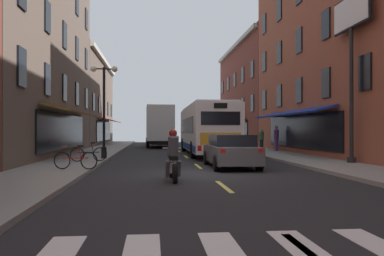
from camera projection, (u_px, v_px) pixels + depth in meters
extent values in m
cube|color=black|center=(207.00, 175.00, 14.97)|extent=(34.80, 80.00, 0.10)
cube|color=#DBCC4C|center=(224.00, 186.00, 11.49)|extent=(0.14, 2.40, 0.01)
cube|color=#DBCC4C|center=(198.00, 166.00, 17.95)|extent=(0.14, 2.40, 0.01)
cube|color=#DBCC4C|center=(186.00, 157.00, 24.42)|extent=(0.14, 2.40, 0.01)
cube|color=#DBCC4C|center=(179.00, 151.00, 30.89)|extent=(0.14, 2.40, 0.01)
cube|color=#DBCC4C|center=(174.00, 148.00, 37.36)|extent=(0.14, 2.40, 0.01)
cube|color=#DBCC4C|center=(171.00, 145.00, 43.83)|extent=(0.14, 2.40, 0.01)
cube|color=#DBCC4C|center=(169.00, 143.00, 50.29)|extent=(0.14, 2.40, 0.01)
cube|color=gray|center=(45.00, 173.00, 14.38)|extent=(3.00, 80.00, 0.14)
cube|color=gray|center=(357.00, 170.00, 15.56)|extent=(3.00, 80.00, 0.14)
cube|color=black|center=(64.00, 131.00, 24.20)|extent=(0.10, 12.00, 2.10)
cube|color=brown|center=(76.00, 112.00, 24.27)|extent=(1.38, 11.20, 0.44)
cube|color=black|center=(22.00, 67.00, 16.25)|extent=(0.10, 1.00, 1.60)
cube|color=black|center=(47.00, 80.00, 20.23)|extent=(0.10, 1.00, 1.60)
cube|color=black|center=(65.00, 88.00, 24.21)|extent=(0.10, 1.00, 1.60)
cube|color=black|center=(77.00, 94.00, 28.19)|extent=(0.10, 1.00, 1.60)
cube|color=black|center=(86.00, 98.00, 32.17)|extent=(0.10, 1.00, 1.60)
cube|color=black|center=(47.00, 17.00, 20.25)|extent=(0.10, 1.00, 1.60)
cube|color=black|center=(65.00, 35.00, 24.23)|extent=(0.10, 1.00, 1.60)
cube|color=black|center=(77.00, 49.00, 28.21)|extent=(0.10, 1.00, 1.60)
cube|color=black|center=(86.00, 59.00, 32.19)|extent=(0.10, 1.00, 1.60)
cube|color=black|center=(77.00, 4.00, 28.23)|extent=(0.10, 1.00, 1.60)
cube|color=black|center=(86.00, 19.00, 32.21)|extent=(0.10, 1.00, 1.60)
cube|color=brown|center=(67.00, 102.00, 43.71)|extent=(8.00, 19.90, 9.51)
cube|color=#B2AD9E|center=(105.00, 62.00, 44.15)|extent=(0.44, 19.40, 0.40)
cube|color=black|center=(104.00, 131.00, 44.10)|extent=(0.10, 12.00, 2.10)
cube|color=maroon|center=(111.00, 120.00, 44.17)|extent=(1.38, 11.20, 0.44)
cube|color=black|center=(93.00, 102.00, 36.15)|extent=(0.10, 1.00, 1.60)
cube|color=black|center=(99.00, 105.00, 40.13)|extent=(0.10, 1.00, 1.60)
cube|color=black|center=(104.00, 107.00, 44.11)|extent=(0.10, 1.00, 1.60)
cube|color=black|center=(108.00, 109.00, 48.09)|extent=(0.10, 1.00, 1.60)
cube|color=black|center=(111.00, 111.00, 52.07)|extent=(0.10, 1.00, 1.60)
cube|color=brown|center=(359.00, 29.00, 26.10)|extent=(8.00, 19.90, 16.49)
cube|color=black|center=(299.00, 131.00, 25.66)|extent=(0.10, 12.00, 2.10)
cube|color=navy|center=(288.00, 113.00, 25.60)|extent=(1.38, 11.20, 0.44)
cube|color=black|center=(365.00, 72.00, 17.72)|extent=(0.10, 1.00, 1.60)
cube|color=black|center=(326.00, 83.00, 21.70)|extent=(0.10, 1.00, 1.60)
cube|color=black|center=(299.00, 90.00, 25.68)|extent=(0.10, 1.00, 1.60)
cube|color=black|center=(279.00, 96.00, 29.66)|extent=(0.10, 1.00, 1.60)
cube|color=black|center=(264.00, 100.00, 33.64)|extent=(0.10, 1.00, 1.60)
cube|color=black|center=(365.00, 1.00, 17.74)|extent=(0.10, 1.00, 1.60)
cube|color=black|center=(326.00, 24.00, 21.72)|extent=(0.10, 1.00, 1.60)
cube|color=black|center=(299.00, 41.00, 25.70)|extent=(0.10, 1.00, 1.60)
cube|color=black|center=(279.00, 53.00, 29.68)|extent=(0.10, 1.00, 1.60)
cube|color=black|center=(264.00, 62.00, 33.66)|extent=(0.10, 1.00, 1.60)
cube|color=black|center=(279.00, 10.00, 29.69)|extent=(0.10, 1.00, 1.60)
cube|color=black|center=(264.00, 24.00, 33.67)|extent=(0.10, 1.00, 1.60)
cube|color=brown|center=(269.00, 95.00, 45.99)|extent=(8.00, 19.90, 11.48)
cube|color=#B2AD9E|center=(234.00, 47.00, 45.61)|extent=(0.44, 19.40, 0.40)
cube|color=black|center=(235.00, 131.00, 45.56)|extent=(0.10, 12.00, 2.10)
cube|color=brown|center=(229.00, 120.00, 45.50)|extent=(1.38, 11.20, 0.44)
cube|color=black|center=(252.00, 103.00, 37.62)|extent=(0.10, 1.00, 1.60)
cube|color=black|center=(243.00, 106.00, 41.60)|extent=(0.10, 1.00, 1.60)
cube|color=black|center=(235.00, 108.00, 45.58)|extent=(0.10, 1.00, 1.60)
cube|color=black|center=(228.00, 110.00, 49.56)|extent=(0.10, 1.00, 1.60)
cube|color=black|center=(223.00, 111.00, 53.54)|extent=(0.10, 1.00, 1.60)
cube|color=black|center=(252.00, 69.00, 37.64)|extent=(0.10, 1.00, 1.60)
cube|color=black|center=(243.00, 75.00, 41.62)|extent=(0.10, 1.00, 1.60)
cube|color=black|center=(235.00, 80.00, 45.60)|extent=(0.10, 1.00, 1.60)
cube|color=black|center=(228.00, 84.00, 49.58)|extent=(0.10, 1.00, 1.60)
cube|color=black|center=(223.00, 87.00, 53.56)|extent=(0.10, 1.00, 1.60)
cylinder|color=black|center=(351.00, 95.00, 18.31)|extent=(0.18, 0.18, 6.24)
cylinder|color=black|center=(352.00, 160.00, 18.30)|extent=(0.40, 0.40, 0.24)
cube|color=black|center=(351.00, 12.00, 18.34)|extent=(0.10, 3.26, 1.56)
cube|color=silver|center=(350.00, 12.00, 18.33)|extent=(0.04, 3.10, 1.40)
cube|color=silver|center=(352.00, 12.00, 18.34)|extent=(0.04, 3.10, 1.40)
cube|color=white|center=(206.00, 129.00, 26.53)|extent=(2.63, 12.04, 2.76)
cube|color=silver|center=(206.00, 107.00, 26.54)|extent=(2.42, 10.84, 0.16)
cube|color=black|center=(205.00, 126.00, 26.83)|extent=(2.66, 9.64, 0.96)
cube|color=#193899|center=(206.00, 146.00, 26.53)|extent=(2.66, 11.64, 0.36)
cube|color=black|center=(196.00, 127.00, 32.48)|extent=(2.25, 0.14, 1.10)
cube|color=black|center=(220.00, 118.00, 20.59)|extent=(2.05, 0.13, 0.70)
cube|color=gold|center=(220.00, 139.00, 20.58)|extent=(2.15, 0.11, 0.64)
cube|color=black|center=(220.00, 106.00, 20.59)|extent=(0.70, 0.10, 0.28)
cube|color=red|center=(199.00, 148.00, 20.46)|extent=(0.20, 0.08, 0.28)
cube|color=red|center=(241.00, 148.00, 20.66)|extent=(0.20, 0.08, 0.28)
cylinder|color=black|center=(184.00, 145.00, 30.41)|extent=(0.31, 1.00, 1.00)
cylinder|color=black|center=(214.00, 145.00, 30.63)|extent=(0.31, 1.00, 1.00)
cylinder|color=black|center=(193.00, 150.00, 22.92)|extent=(0.31, 1.00, 1.00)
cylinder|color=black|center=(234.00, 150.00, 23.14)|extent=(0.31, 1.00, 1.00)
cube|color=#B21E19|center=(158.00, 131.00, 41.05)|extent=(2.35, 2.24, 2.40)
cube|color=black|center=(158.00, 123.00, 42.10)|extent=(2.00, 0.14, 0.80)
cube|color=silver|center=(160.00, 123.00, 37.04)|extent=(2.53, 5.95, 3.14)
cube|color=maroon|center=(173.00, 122.00, 37.19)|extent=(0.14, 3.54, 0.90)
cube|color=black|center=(159.00, 141.00, 38.12)|extent=(2.07, 7.72, 0.24)
cylinder|color=black|center=(147.00, 142.00, 40.71)|extent=(0.30, 0.91, 0.90)
cylinder|color=black|center=(169.00, 142.00, 40.98)|extent=(0.30, 0.91, 0.90)
cylinder|color=black|center=(148.00, 143.00, 36.02)|extent=(0.30, 0.91, 0.90)
cylinder|color=black|center=(172.00, 143.00, 36.29)|extent=(0.30, 0.91, 0.90)
cube|color=#515154|center=(231.00, 154.00, 17.36)|extent=(1.86, 4.53, 0.71)
cube|color=black|center=(231.00, 141.00, 17.19)|extent=(1.68, 2.45, 0.51)
cube|color=red|center=(223.00, 151.00, 15.07)|extent=(0.20, 0.06, 0.14)
cube|color=red|center=(261.00, 151.00, 15.21)|extent=(0.20, 0.06, 0.14)
cylinder|color=black|center=(206.00, 158.00, 18.83)|extent=(0.22, 0.64, 0.64)
cylinder|color=black|center=(242.00, 158.00, 18.99)|extent=(0.22, 0.64, 0.64)
cylinder|color=black|center=(217.00, 163.00, 15.73)|extent=(0.22, 0.64, 0.64)
cylinder|color=black|center=(259.00, 163.00, 15.89)|extent=(0.22, 0.64, 0.64)
cube|color=maroon|center=(160.00, 139.00, 46.44)|extent=(1.92, 4.57, 0.69)
cube|color=black|center=(160.00, 134.00, 46.26)|extent=(1.74, 2.47, 0.53)
cube|color=red|center=(154.00, 137.00, 44.12)|extent=(0.20, 0.06, 0.14)
cube|color=red|center=(167.00, 137.00, 44.26)|extent=(0.20, 0.06, 0.14)
cylinder|color=black|center=(153.00, 141.00, 47.93)|extent=(0.22, 0.64, 0.64)
cylinder|color=black|center=(168.00, 141.00, 48.09)|extent=(0.22, 0.64, 0.64)
cylinder|color=black|center=(153.00, 142.00, 44.79)|extent=(0.22, 0.64, 0.64)
cylinder|color=black|center=(168.00, 142.00, 44.95)|extent=(0.22, 0.64, 0.64)
cylinder|color=black|center=(171.00, 169.00, 13.60)|extent=(0.12, 0.62, 0.62)
cylinder|color=black|center=(175.00, 173.00, 12.16)|extent=(0.14, 0.62, 0.62)
cylinder|color=#B2B2B7|center=(171.00, 160.00, 13.48)|extent=(0.08, 0.33, 0.68)
ellipsoid|color=navy|center=(172.00, 155.00, 13.06)|extent=(0.34, 0.57, 0.28)
cube|color=black|center=(173.00, 158.00, 12.66)|extent=(0.28, 0.57, 0.12)
cube|color=#B2B2B7|center=(173.00, 168.00, 12.88)|extent=(0.25, 0.41, 0.30)
cylinder|color=#B2B2B7|center=(172.00, 148.00, 13.38)|extent=(0.62, 0.06, 0.04)
cylinder|color=#4C4C51|center=(173.00, 146.00, 12.73)|extent=(0.35, 0.47, 0.66)
sphere|color=maroon|center=(173.00, 133.00, 12.84)|extent=(0.26, 0.26, 0.26)
cylinder|color=#4C4C51|center=(168.00, 169.00, 12.74)|extent=(0.15, 0.36, 0.56)
cylinder|color=#4C4C51|center=(179.00, 168.00, 12.78)|extent=(0.15, 0.36, 0.56)
torus|color=black|center=(77.00, 155.00, 18.86)|extent=(0.66, 0.18, 0.66)
torus|color=black|center=(100.00, 154.00, 19.17)|extent=(0.66, 0.18, 0.66)
cylinder|color=black|center=(89.00, 152.00, 19.02)|extent=(0.99, 0.24, 0.04)
cylinder|color=black|center=(93.00, 149.00, 19.07)|extent=(0.14, 0.06, 0.50)
cube|color=black|center=(93.00, 143.00, 19.08)|extent=(0.22, 0.16, 0.06)
cylinder|color=black|center=(79.00, 143.00, 18.89)|extent=(0.13, 0.48, 0.03)
torus|color=black|center=(62.00, 161.00, 15.18)|extent=(0.66, 0.17, 0.66)
torus|color=black|center=(89.00, 161.00, 15.09)|extent=(0.66, 0.17, 0.66)
cylinder|color=red|center=(75.00, 158.00, 15.13)|extent=(0.99, 0.23, 0.04)
cylinder|color=red|center=(80.00, 153.00, 15.12)|extent=(0.14, 0.06, 0.50)
cube|color=black|center=(81.00, 146.00, 15.12)|extent=(0.22, 0.16, 0.06)
cylinder|color=red|center=(64.00, 146.00, 15.18)|extent=(0.12, 0.48, 0.03)
cylinder|color=black|center=(261.00, 145.00, 30.22)|extent=(0.28, 0.28, 0.77)
cylinder|color=#33663F|center=(261.00, 136.00, 30.23)|extent=(0.36, 0.36, 0.60)
sphere|color=gray|center=(261.00, 130.00, 30.23)|extent=(0.21, 0.21, 0.21)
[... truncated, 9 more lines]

